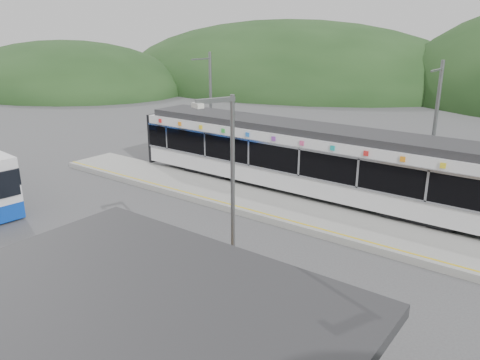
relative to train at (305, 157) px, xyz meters
The scene contains 9 objects.
ground 6.53m from the train, 104.43° to the right, with size 120.00×120.00×0.00m, color #4C4C4F.
hills 5.13m from the train, ahead, with size 146.00×149.00×26.00m.
platform 3.65m from the train, 119.77° to the right, with size 26.00×3.20×0.30m, color #9E9E99.
yellow_line 4.63m from the train, 111.11° to the right, with size 26.00×0.10×0.01m, color yellow.
train is the anchor object (origin of this frame).
catenary_mast_west 9.06m from the train, 163.30° to the left, with size 0.18×1.80×7.00m.
catenary_mast_east 6.23m from the train, 25.16° to the left, with size 0.18×1.80×7.00m.
station_shelter 15.66m from the train, 73.47° to the right, with size 9.20×6.20×3.00m.
lamp_post 11.83m from the train, 71.24° to the right, with size 0.52×1.21×6.71m.
Camera 1 is at (12.79, -14.55, 8.29)m, focal length 35.00 mm.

